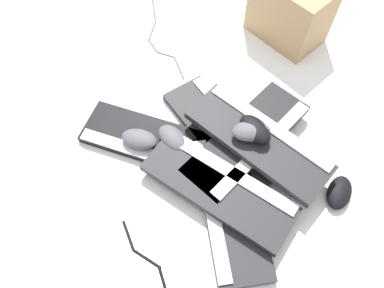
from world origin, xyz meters
name	(u,v)px	position (x,y,z in m)	size (l,w,h in m)	color
ground_plane	(190,164)	(0.00, 0.00, 0.00)	(3.20, 3.20, 0.00)	white
keyboard_0	(153,141)	(0.13, -0.05, 0.01)	(0.46, 0.21, 0.03)	black
keyboard_1	(230,205)	(-0.14, 0.11, 0.01)	(0.29, 0.46, 0.03)	#232326
keyboard_2	(221,133)	(-0.07, -0.12, 0.01)	(0.42, 0.42, 0.03)	#232326
keyboard_3	(219,188)	(-0.10, 0.08, 0.04)	(0.46, 0.31, 0.03)	#232326
keyboard_4	(248,139)	(-0.16, -0.09, 0.04)	(0.36, 0.45, 0.03)	black
keyboard_5	(259,140)	(-0.19, -0.08, 0.07)	(0.46, 0.35, 0.03)	#232326
mouse_0	(251,131)	(-0.16, -0.08, 0.11)	(0.11, 0.07, 0.04)	#4C4C51
mouse_1	(339,193)	(-0.44, 0.01, 0.02)	(0.11, 0.07, 0.04)	black
mouse_2	(139,139)	(0.16, -0.03, 0.05)	(0.11, 0.07, 0.04)	#4C4C51
mouse_3	(173,138)	(0.06, -0.05, 0.05)	(0.11, 0.07, 0.04)	#4C4C51
mouse_4	(255,129)	(-0.17, -0.09, 0.11)	(0.11, 0.07, 0.04)	black
cable_0	(156,11)	(0.27, -0.63, 0.00)	(0.37, 0.60, 0.01)	#59595B
cardboard_box	(290,10)	(-0.23, -0.61, 0.11)	(0.26, 0.17, 0.22)	tan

